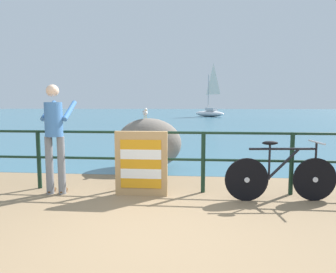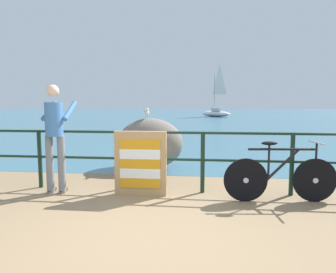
{
  "view_description": "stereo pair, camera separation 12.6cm",
  "coord_description": "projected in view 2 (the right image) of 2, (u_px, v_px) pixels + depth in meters",
  "views": [
    {
      "loc": [
        0.56,
        -3.15,
        1.47
      ],
      "look_at": [
        0.09,
        2.23,
        0.89
      ],
      "focal_mm": 32.41,
      "sensor_mm": 36.0,
      "label": 1
    },
    {
      "loc": [
        0.69,
        -3.14,
        1.47
      ],
      "look_at": [
        0.09,
        2.23,
        0.89
      ],
      "focal_mm": 32.41,
      "sensor_mm": 36.0,
      "label": 2
    }
  ],
  "objects": [
    {
      "name": "seagull",
      "position": [
        147.0,
        112.0,
        6.86
      ],
      "size": [
        0.19,
        0.34,
        0.23
      ],
      "rotation": [
        0.0,
        0.0,
        5.01
      ],
      "color": "gold",
      "rests_on": "breakwater_boulder_main"
    },
    {
      "name": "ground_plane",
      "position": [
        193.0,
        124.0,
        23.1
      ],
      "size": [
        120.0,
        120.0,
        0.1
      ],
      "primitive_type": "cube",
      "color": "#846B4C"
    },
    {
      "name": "breakwater_boulder_main",
      "position": [
        150.0,
        143.0,
        6.95
      ],
      "size": [
        1.5,
        1.1,
        1.15
      ],
      "color": "slate",
      "rests_on": "ground"
    },
    {
      "name": "sea_surface",
      "position": [
        198.0,
        113.0,
        50.72
      ],
      "size": [
        120.0,
        90.0,
        0.01
      ],
      "primitive_type": "cube",
      "color": "#38667A",
      "rests_on": "ground_plane"
    },
    {
      "name": "sailboat",
      "position": [
        216.0,
        111.0,
        35.52
      ],
      "size": [
        3.95,
        4.1,
        6.16
      ],
      "rotation": [
        0.0,
        0.0,
        2.32
      ],
      "color": "white",
      "rests_on": "sea_surface"
    },
    {
      "name": "bicycle",
      "position": [
        281.0,
        176.0,
        4.55
      ],
      "size": [
        1.7,
        0.48,
        0.92
      ],
      "rotation": [
        0.0,
        0.0,
        0.1
      ],
      "color": "black",
      "rests_on": "ground_plane"
    },
    {
      "name": "promenade_railing",
      "position": [
        160.0,
        154.0,
        5.08
      ],
      "size": [
        7.19,
        0.07,
        1.02
      ],
      "color": "black",
      "rests_on": "ground_plane"
    },
    {
      "name": "folded_deckchair_stack",
      "position": [
        140.0,
        163.0,
        4.87
      ],
      "size": [
        0.84,
        0.1,
        1.04
      ],
      "color": "tan",
      "rests_on": "ground_plane"
    },
    {
      "name": "person_at_railing",
      "position": [
        55.0,
        133.0,
        4.95
      ],
      "size": [
        0.46,
        0.65,
        1.78
      ],
      "rotation": [
        0.0,
        0.0,
        1.61
      ],
      "color": "slate",
      "rests_on": "ground_plane"
    }
  ]
}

